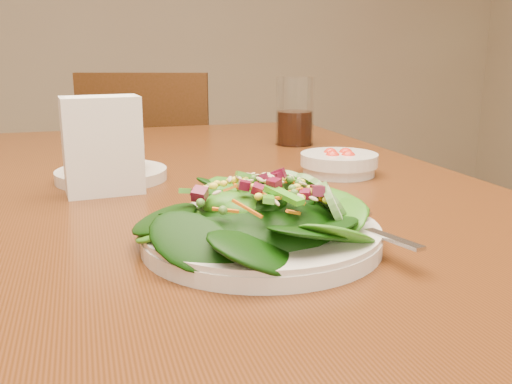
% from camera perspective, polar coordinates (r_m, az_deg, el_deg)
% --- Properties ---
extents(dining_table, '(0.90, 1.40, 0.75)m').
position_cam_1_polar(dining_table, '(0.92, -5.72, -5.59)').
color(dining_table, '#512811').
rests_on(dining_table, ground_plane).
extents(chair_far, '(0.52, 0.52, 0.89)m').
position_cam_1_polar(chair_far, '(1.91, -10.02, -0.81)').
color(chair_far, '#3B1E0F').
rests_on(chair_far, ground_plane).
extents(salad_plate, '(0.26, 0.26, 0.07)m').
position_cam_1_polar(salad_plate, '(0.62, 1.37, -2.89)').
color(salad_plate, silver).
rests_on(salad_plate, dining_table).
extents(bread_plate, '(0.18, 0.18, 0.09)m').
position_cam_1_polar(bread_plate, '(0.95, -14.34, 3.33)').
color(bread_plate, silver).
rests_on(bread_plate, dining_table).
extents(tomato_bowl, '(0.13, 0.13, 0.04)m').
position_cam_1_polar(tomato_bowl, '(0.97, 8.29, 2.88)').
color(tomato_bowl, silver).
rests_on(tomato_bowl, dining_table).
extents(drinking_glass, '(0.08, 0.08, 0.15)m').
position_cam_1_polar(drinking_glass, '(1.26, 3.90, 7.58)').
color(drinking_glass, silver).
rests_on(drinking_glass, dining_table).
extents(napkin_holder, '(0.11, 0.07, 0.14)m').
position_cam_1_polar(napkin_holder, '(0.86, -15.12, 4.76)').
color(napkin_holder, white).
rests_on(napkin_holder, dining_table).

